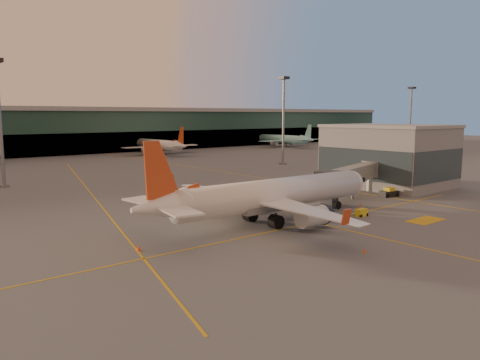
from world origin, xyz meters
TOP-DOWN VIEW (x-y plane):
  - ground at (0.00, 0.00)m, footprint 600.00×600.00m
  - taxi_markings at (-7.32, 44.49)m, footprint 100.12×173.00m
  - terminal at (0.00, 141.79)m, footprint 400.00×20.00m
  - gate_building at (41.93, 17.93)m, footprint 18.40×22.40m
  - mast_east_near at (55.00, 62.00)m, footprint 2.40×2.40m
  - mast_east_far at (130.00, 66.00)m, footprint 2.40×2.40m
  - main_airplane at (-0.42, 8.36)m, footprint 38.80×34.88m
  - jet_bridge at (25.31, 13.51)m, footprint 23.79×9.66m
  - catering_truck at (3.19, 16.67)m, footprint 5.66×2.80m
  - gpu_cart at (13.32, 3.31)m, footprint 1.87×1.10m
  - pushback_tug at (30.85, 10.22)m, footprint 3.53×2.38m
  - cone_nose at (19.52, 8.03)m, footprint 0.41×0.41m
  - cone_tail at (-19.78, 7.94)m, footprint 0.50×0.50m
  - cone_wing_right at (-1.52, -7.98)m, footprint 0.38×0.38m
  - cone_wing_left at (-0.00, 25.61)m, footprint 0.38×0.38m
  - cone_fwd at (14.55, 3.31)m, footprint 0.45×0.45m

SIDE VIEW (x-z plane):
  - ground at x=0.00m, z-range 0.00..0.00m
  - taxi_markings at x=-7.32m, z-range 0.00..0.01m
  - cone_wing_right at x=-1.52m, z-range -0.01..0.48m
  - cone_wing_left at x=0.00m, z-range -0.01..0.48m
  - cone_nose at x=19.52m, z-range -0.01..0.51m
  - cone_fwd at x=14.55m, z-range -0.01..0.57m
  - cone_tail at x=-19.78m, z-range -0.01..0.63m
  - gpu_cart at x=13.32m, z-range -0.01..1.06m
  - pushback_tug at x=30.85m, z-range -0.16..1.51m
  - catering_truck at x=3.19m, z-range 0.29..4.59m
  - main_airplane at x=-0.42m, z-range -2.05..9.67m
  - jet_bridge at x=25.31m, z-range 1.10..6.93m
  - gate_building at x=41.93m, z-range -0.01..12.59m
  - terminal at x=0.00m, z-range -0.04..17.56m
  - mast_east_near at x=55.00m, z-range 2.06..27.66m
  - mast_east_far at x=130.00m, z-range 2.06..27.66m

